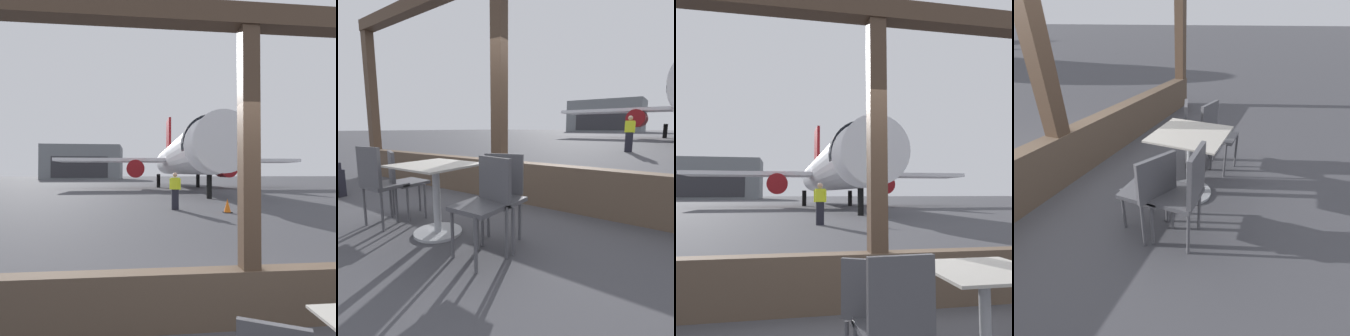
{
  "view_description": "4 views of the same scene",
  "coord_description": "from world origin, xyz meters",
  "views": [
    {
      "loc": [
        -1.24,
        -3.14,
        1.71
      ],
      "look_at": [
        0.75,
        16.7,
        2.07
      ],
      "focal_mm": 30.53,
      "sensor_mm": 36.0,
      "label": 1
    },
    {
      "loc": [
        2.43,
        -3.36,
        1.16
      ],
      "look_at": [
        1.07,
        -1.37,
        0.77
      ],
      "focal_mm": 26.99,
      "sensor_mm": 36.0,
      "label": 2
    },
    {
      "loc": [
        -1.07,
        -3.76,
        1.3
      ],
      "look_at": [
        2.49,
        16.03,
        2.83
      ],
      "focal_mm": 35.83,
      "sensor_mm": 36.0,
      "label": 3
    },
    {
      "loc": [
        -2.15,
        -2.53,
        1.84
      ],
      "look_at": [
        -0.18,
        -1.71,
        0.63
      ],
      "focal_mm": 28.02,
      "sensor_mm": 36.0,
      "label": 4
    }
  ],
  "objects": [
    {
      "name": "ground_plane",
      "position": [
        0.0,
        40.0,
        0.0
      ],
      "size": [
        220.0,
        220.0,
        0.0
      ],
      "primitive_type": "plane",
      "color": "#424247"
    },
    {
      "name": "window_frame",
      "position": [
        0.0,
        0.0,
        1.29
      ],
      "size": [
        7.81,
        0.24,
        3.61
      ],
      "color": "brown",
      "rests_on": "ground"
    },
    {
      "name": "dining_table",
      "position": [
        0.31,
        -1.6,
        0.44
      ],
      "size": [
        0.76,
        0.76,
        0.78
      ],
      "color": "#ADA89E",
      "rests_on": "ground"
    },
    {
      "name": "cafe_chair_window_right",
      "position": [
        -0.46,
        -1.52,
        0.53
      ],
      "size": [
        0.51,
        0.51,
        0.87
      ],
      "color": "#4C4C51",
      "rests_on": "ground"
    },
    {
      "name": "cafe_chair_aisle_left",
      "position": [
        -0.42,
        -1.84,
        0.57
      ],
      "size": [
        0.41,
        0.41,
        0.95
      ],
      "color": "#4C4C51",
      "rests_on": "ground"
    },
    {
      "name": "airplane",
      "position": [
        3.42,
        28.27,
        3.47
      ],
      "size": [
        27.64,
        32.65,
        10.36
      ],
      "color": "silver",
      "rests_on": "ground"
    },
    {
      "name": "ground_crew_worker",
      "position": [
        0.42,
        10.13,
        0.9
      ],
      "size": [
        0.5,
        0.34,
        1.74
      ],
      "color": "black",
      "rests_on": "ground"
    },
    {
      "name": "traffic_cone",
      "position": [
        2.55,
        8.9,
        0.28
      ],
      "size": [
        0.36,
        0.36,
        0.59
      ],
      "color": "orange",
      "rests_on": "ground"
    },
    {
      "name": "distant_hangar",
      "position": [
        -17.0,
        80.43,
        4.73
      ],
      "size": [
        21.02,
        12.93,
        9.46
      ],
      "color": "slate",
      "rests_on": "ground"
    }
  ]
}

